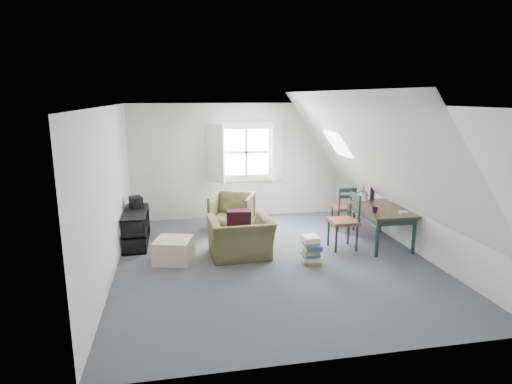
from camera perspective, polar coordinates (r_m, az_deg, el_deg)
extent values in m
plane|color=#47484C|center=(7.12, 2.37, -9.12)|extent=(5.50, 5.50, 0.00)
plane|color=white|center=(6.62, 2.57, 11.42)|extent=(5.50, 5.50, 0.00)
plane|color=silver|center=(9.42, -1.37, 4.15)|extent=(5.00, 0.00, 5.00)
plane|color=silver|center=(4.23, 11.09, -6.81)|extent=(5.00, 0.00, 5.00)
plane|color=silver|center=(6.66, -18.97, -0.11)|extent=(0.00, 5.50, 5.50)
plane|color=silver|center=(7.72, 20.85, 1.43)|extent=(0.00, 5.50, 5.50)
plane|color=white|center=(6.50, -10.96, 4.76)|extent=(3.19, 5.50, 4.48)
plane|color=white|center=(7.19, 14.68, 5.32)|extent=(3.19, 5.50, 4.48)
cube|color=white|center=(9.37, -1.36, 5.34)|extent=(1.30, 0.04, 1.30)
cube|color=white|center=(9.13, -5.42, 5.09)|extent=(0.35, 0.35, 1.25)
cube|color=white|center=(9.35, 2.94, 5.32)|extent=(0.35, 0.35, 1.25)
cube|color=white|center=(9.36, -1.35, 5.34)|extent=(1.00, 0.02, 1.00)
cube|color=white|center=(9.34, -1.33, 5.32)|extent=(1.08, 0.04, 0.05)
cube|color=white|center=(9.34, -1.33, 5.32)|extent=(0.05, 0.04, 1.08)
cube|color=white|center=(8.38, 10.87, 6.28)|extent=(0.35, 0.75, 0.47)
imported|color=#4C4C27|center=(7.30, -2.08, -8.58)|extent=(1.06, 0.94, 0.67)
imported|color=#4C4C27|center=(8.69, -3.17, -5.06)|extent=(1.05, 1.06, 0.75)
cube|color=#380F1D|center=(7.25, -2.30, -3.82)|extent=(0.44, 0.29, 0.43)
cube|color=#BDAF90|center=(7.15, -10.93, -7.63)|extent=(0.70, 0.70, 0.38)
cube|color=#342210|center=(8.03, 16.23, -2.15)|extent=(0.81, 1.36, 0.04)
cube|color=#1C2F2B|center=(8.05, 16.20, -2.65)|extent=(0.72, 1.27, 0.11)
cylinder|color=#1C2F2B|center=(7.46, 15.86, -5.97)|extent=(0.06, 0.06, 0.64)
cylinder|color=#1C2F2B|center=(7.77, 20.30, -5.53)|extent=(0.06, 0.06, 0.64)
cylinder|color=#1C2F2B|center=(8.50, 12.23, -3.47)|extent=(0.06, 0.06, 0.64)
cylinder|color=#1C2F2B|center=(8.78, 16.27, -3.18)|extent=(0.06, 0.06, 0.64)
sphere|color=silver|center=(8.32, 13.98, -0.49)|extent=(0.23, 0.23, 0.23)
cylinder|color=silver|center=(8.29, 14.03, 0.49)|extent=(0.07, 0.07, 0.12)
cylinder|color=black|center=(8.51, 15.23, -0.20)|extent=(0.09, 0.09, 0.27)
cylinder|color=#3F2D1E|center=(8.46, 15.35, 1.74)|extent=(0.03, 0.06, 0.48)
cylinder|color=#3F2D1E|center=(8.47, 15.41, 1.76)|extent=(0.05, 0.07, 0.48)
cylinder|color=#3F2D1E|center=(8.44, 15.31, 1.73)|extent=(0.06, 0.08, 0.48)
imported|color=black|center=(7.65, 15.57, -2.68)|extent=(0.11, 0.11, 0.10)
cube|color=white|center=(7.73, 19.07, -2.60)|extent=(0.14, 0.10, 0.04)
cube|color=brown|center=(8.83, 11.57, -2.01)|extent=(0.42, 0.42, 0.05)
cylinder|color=#1C2F2B|center=(9.10, 12.09, -3.11)|extent=(0.04, 0.04, 0.43)
cylinder|color=#1C2F2B|center=(8.81, 12.93, -3.69)|extent=(0.04, 0.04, 0.43)
cylinder|color=#1C2F2B|center=(8.98, 10.11, -3.24)|extent=(0.04, 0.04, 0.43)
cylinder|color=#1C2F2B|center=(8.68, 10.89, -3.83)|extent=(0.04, 0.04, 0.43)
cylinder|color=#1C2F2B|center=(8.68, 13.13, -0.87)|extent=(0.04, 0.04, 0.44)
cylinder|color=#1C2F2B|center=(8.55, 11.07, -0.98)|extent=(0.04, 0.04, 0.44)
cube|color=#1C2F2B|center=(8.57, 12.16, 0.23)|extent=(0.34, 0.03, 0.08)
cube|color=#1C2F2B|center=(8.60, 12.12, -0.60)|extent=(0.34, 0.03, 0.06)
cube|color=brown|center=(7.67, 11.52, -3.85)|extent=(0.46, 0.46, 0.06)
cylinder|color=#1C2F2B|center=(7.84, 9.64, -5.38)|extent=(0.04, 0.04, 0.48)
cylinder|color=#1C2F2B|center=(7.98, 12.19, -5.18)|extent=(0.04, 0.04, 0.48)
cylinder|color=#1C2F2B|center=(7.51, 10.64, -6.24)|extent=(0.04, 0.04, 0.48)
cylinder|color=#1C2F2B|center=(7.65, 13.28, -6.01)|extent=(0.04, 0.04, 0.48)
cylinder|color=#1C2F2B|center=(7.85, 12.51, -1.66)|extent=(0.04, 0.04, 0.50)
cylinder|color=#1C2F2B|center=(7.52, 13.63, -2.35)|extent=(0.04, 0.04, 0.50)
cube|color=#1C2F2B|center=(7.64, 13.13, -0.55)|extent=(0.03, 0.38, 0.09)
cube|color=#1C2F2B|center=(7.67, 13.07, -1.60)|extent=(0.03, 0.38, 0.07)
cube|color=black|center=(8.18, -15.55, -6.55)|extent=(0.40, 1.21, 0.03)
cube|color=black|center=(8.10, -15.67, -4.62)|extent=(0.40, 1.21, 0.03)
cube|color=black|center=(8.01, -15.80, -2.56)|extent=(0.40, 1.21, 0.03)
cube|color=black|center=(7.54, -16.02, -5.94)|extent=(0.40, 0.03, 0.60)
cube|color=black|center=(8.66, -15.36, -3.48)|extent=(0.40, 0.03, 0.60)
cube|color=#264C99|center=(7.82, -15.79, -6.62)|extent=(0.18, 0.20, 0.22)
cube|color=red|center=(8.24, -15.54, -5.59)|extent=(0.18, 0.24, 0.22)
cube|color=white|center=(7.87, -15.83, -4.21)|extent=(0.18, 0.22, 0.20)
cube|color=black|center=(8.23, -15.70, -1.37)|extent=(0.28, 0.33, 0.22)
cube|color=#B29933|center=(7.11, 7.50, -9.11)|extent=(0.23, 0.31, 0.04)
cube|color=white|center=(7.10, 7.22, -8.80)|extent=(0.30, 0.33, 0.04)
cube|color=white|center=(7.08, 7.61, -8.55)|extent=(0.25, 0.33, 0.04)
cube|color=#337F4C|center=(7.06, 7.16, -8.31)|extent=(0.25, 0.31, 0.03)
cube|color=#264C99|center=(7.03, 7.42, -8.14)|extent=(0.27, 0.35, 0.03)
cube|color=#B29933|center=(7.05, 7.36, -7.86)|extent=(0.23, 0.31, 0.03)
cube|color=#B29933|center=(7.05, 7.37, -7.55)|extent=(0.27, 0.34, 0.04)
cube|color=#264C99|center=(7.01, 7.70, -7.34)|extent=(0.27, 0.35, 0.04)
cube|color=#264C99|center=(6.99, 7.53, -7.07)|extent=(0.27, 0.33, 0.04)
cube|color=#B29933|center=(7.03, 7.33, -6.63)|extent=(0.25, 0.31, 0.04)
cube|color=white|center=(7.00, 7.27, -6.33)|extent=(0.25, 0.29, 0.05)
cube|color=white|center=(6.99, 7.31, -5.99)|extent=(0.25, 0.30, 0.04)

